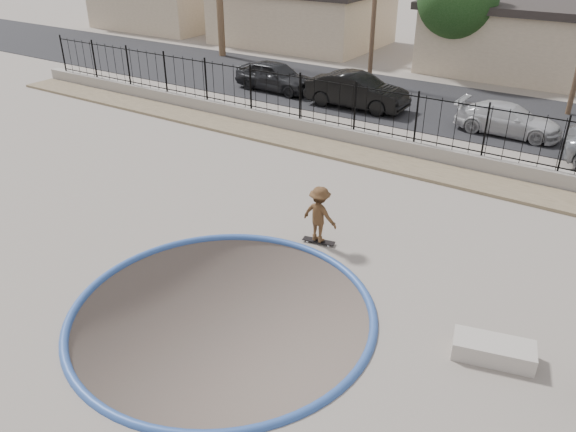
# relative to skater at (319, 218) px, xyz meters

# --- Properties ---
(ground) EXTENTS (120.00, 120.00, 2.20)m
(ground) POSITION_rel_skater_xyz_m (-0.26, 9.11, -1.90)
(ground) COLOR slate
(ground) RESTS_ON ground
(bowl_pit) EXTENTS (6.84, 6.84, 1.80)m
(bowl_pit) POSITION_rel_skater_xyz_m (-0.26, -3.89, -0.80)
(bowl_pit) COLOR #51463E
(bowl_pit) RESTS_ON ground
(coping_ring) EXTENTS (7.04, 7.04, 0.20)m
(coping_ring) POSITION_rel_skater_xyz_m (-0.26, -3.89, -0.80)
(coping_ring) COLOR #2E5098
(coping_ring) RESTS_ON ground
(rock_strip) EXTENTS (42.00, 1.60, 0.11)m
(rock_strip) POSITION_rel_skater_xyz_m (-0.26, 6.31, -0.74)
(rock_strip) COLOR #89795A
(rock_strip) RESTS_ON ground
(retaining_wall) EXTENTS (42.00, 0.45, 0.60)m
(retaining_wall) POSITION_rel_skater_xyz_m (-0.26, 7.41, -0.50)
(retaining_wall) COLOR gray
(retaining_wall) RESTS_ON ground
(fence) EXTENTS (40.00, 0.04, 1.80)m
(fence) POSITION_rel_skater_xyz_m (-0.26, 7.41, 0.70)
(fence) COLOR black
(fence) RESTS_ON retaining_wall
(street) EXTENTS (90.00, 8.00, 0.04)m
(street) POSITION_rel_skater_xyz_m (-0.26, 14.11, -0.78)
(street) COLOR black
(street) RESTS_ON ground
(house_west_far) EXTENTS (10.60, 8.60, 3.90)m
(house_west_far) POSITION_rel_skater_xyz_m (-28.26, 23.61, 1.18)
(house_west_far) COLOR tan
(house_west_far) RESTS_ON ground
(house_west) EXTENTS (11.60, 8.60, 3.90)m
(house_west) POSITION_rel_skater_xyz_m (-15.26, 23.61, 1.18)
(house_west) COLOR tan
(house_west) RESTS_ON ground
(house_center) EXTENTS (10.60, 8.60, 3.90)m
(house_center) POSITION_rel_skater_xyz_m (-0.26, 23.61, 1.18)
(house_center) COLOR tan
(house_center) RESTS_ON ground
(skater) EXTENTS (1.07, 0.67, 1.60)m
(skater) POSITION_rel_skater_xyz_m (0.00, 0.00, 0.00)
(skater) COLOR brown
(skater) RESTS_ON ground
(skateboard) EXTENTS (0.93, 0.40, 0.08)m
(skateboard) POSITION_rel_skater_xyz_m (-0.00, -0.00, -0.73)
(skateboard) COLOR black
(skateboard) RESTS_ON ground
(concrete_ledge) EXTENTS (1.72, 1.07, 0.40)m
(concrete_ledge) POSITION_rel_skater_xyz_m (5.29, -2.03, -0.60)
(concrete_ledge) COLOR #AFA69B
(concrete_ledge) RESTS_ON ground
(car_a) EXTENTS (4.44, 1.97, 1.49)m
(car_a) POSITION_rel_skater_xyz_m (-9.68, 12.11, -0.02)
(car_a) COLOR black
(car_a) RESTS_ON street
(car_b) EXTENTS (4.86, 1.83, 1.59)m
(car_b) POSITION_rel_skater_xyz_m (-4.82, 11.71, 0.03)
(car_b) COLOR black
(car_b) RESTS_ON street
(car_c) EXTENTS (4.25, 1.76, 1.23)m
(car_c) POSITION_rel_skater_xyz_m (2.05, 11.85, -0.15)
(car_c) COLOR silver
(car_c) RESTS_ON street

